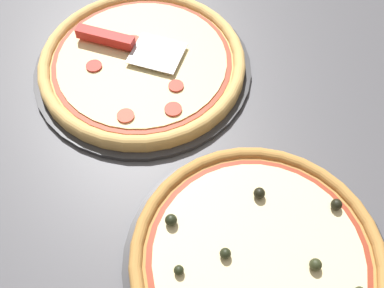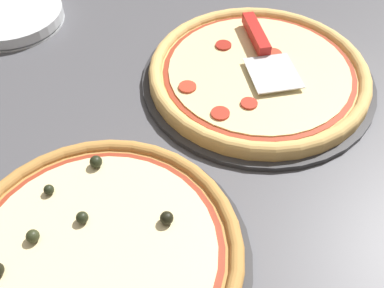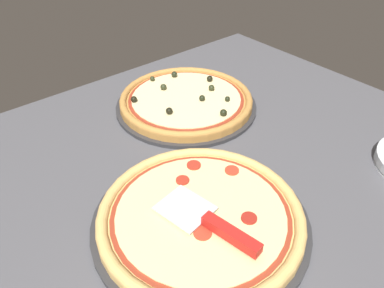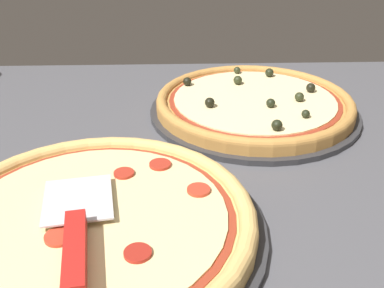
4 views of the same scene
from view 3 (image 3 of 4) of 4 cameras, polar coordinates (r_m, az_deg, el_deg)
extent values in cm
cube|color=#4C4C51|center=(82.05, 2.63, -7.71)|extent=(138.30, 118.97, 3.60)
cylinder|color=#2D2D30|center=(73.79, 1.31, -11.70)|extent=(41.97, 41.97, 1.00)
cylinder|color=#DBAD60|center=(72.81, 1.32, -11.03)|extent=(39.45, 39.45, 1.60)
torus|color=#DBAD60|center=(72.22, 1.33, -10.60)|extent=(39.45, 39.45, 2.28)
cylinder|color=maroon|center=(72.16, 1.33, -10.56)|extent=(34.29, 34.29, 0.15)
cylinder|color=beige|center=(72.07, 1.34, -10.50)|extent=(32.35, 32.35, 0.40)
cylinder|color=#B73823|center=(80.65, 6.10, -4.02)|extent=(3.05, 3.05, 0.40)
cylinder|color=maroon|center=(71.49, 8.68, -11.10)|extent=(3.01, 3.01, 0.40)
cylinder|color=#B73823|center=(68.52, 1.63, -13.36)|extent=(3.39, 3.39, 0.40)
cylinder|color=#AD2D1E|center=(81.58, 0.36, -3.19)|extent=(3.08, 3.08, 0.40)
cylinder|color=#AD2D1E|center=(77.94, -1.45, -5.54)|extent=(2.81, 2.81, 0.40)
cylinder|color=#2D2D30|center=(106.86, -0.89, 5.90)|extent=(39.62, 39.62, 1.00)
cylinder|color=#B77F3D|center=(106.15, -0.90, 6.54)|extent=(37.25, 37.25, 1.77)
torus|color=#B77F3D|center=(105.69, -0.90, 6.95)|extent=(37.25, 37.25, 1.96)
cylinder|color=maroon|center=(105.66, -0.90, 6.99)|extent=(32.37, 32.37, 0.15)
cylinder|color=beige|center=(105.59, -0.90, 7.04)|extent=(30.54, 30.54, 0.40)
sphere|color=black|center=(97.86, -3.49, 5.06)|extent=(1.79, 1.79, 1.79)
sphere|color=black|center=(103.51, 1.55, 7.01)|extent=(1.64, 1.64, 1.64)
sphere|color=#282D19|center=(109.11, -4.37, 8.66)|extent=(1.77, 1.77, 1.77)
sphere|color=black|center=(104.06, -8.84, 6.76)|extent=(1.71, 1.71, 1.71)
sphere|color=black|center=(97.28, 4.81, 4.78)|extent=(1.82, 1.82, 1.82)
sphere|color=#282D19|center=(108.58, 2.99, 8.55)|extent=(1.72, 1.72, 1.72)
sphere|color=black|center=(103.75, 5.42, 6.87)|extent=(1.44, 1.44, 1.44)
sphere|color=black|center=(113.46, 2.72, 9.92)|extent=(1.78, 1.78, 1.78)
sphere|color=black|center=(115.96, -2.72, 10.56)|extent=(1.79, 1.79, 1.79)
sphere|color=#282D19|center=(114.31, -6.07, 9.88)|extent=(1.46, 1.46, 1.46)
cube|color=silver|center=(71.51, -1.07, -9.73)|extent=(9.75, 10.79, 0.24)
cube|color=red|center=(66.66, 5.96, -13.49)|extent=(4.12, 11.83, 2.00)
camera|label=1|loc=(1.09, 10.80, 41.74)|focal=42.00mm
camera|label=2|loc=(1.09, -18.16, 34.71)|focal=42.00mm
camera|label=4|loc=(0.48, 51.66, -3.54)|focal=42.00mm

